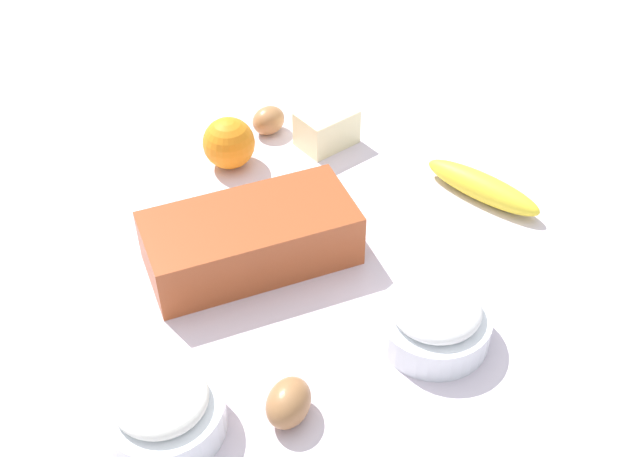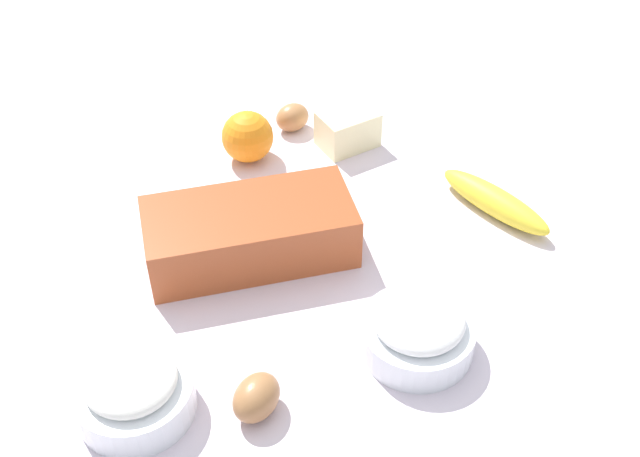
{
  "view_description": "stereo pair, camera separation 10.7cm",
  "coord_description": "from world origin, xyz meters",
  "px_view_note": "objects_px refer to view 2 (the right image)",
  "views": [
    {
      "loc": [
        0.3,
        0.74,
        0.76
      ],
      "look_at": [
        0.0,
        0.0,
        0.04
      ],
      "focal_mm": 44.28,
      "sensor_mm": 36.0,
      "label": 1
    },
    {
      "loc": [
        0.19,
        0.78,
        0.76
      ],
      "look_at": [
        0.0,
        0.0,
        0.04
      ],
      "focal_mm": 44.28,
      "sensor_mm": 36.0,
      "label": 2
    }
  ],
  "objects_px": {
    "flour_bowl": "(133,390)",
    "sugar_bowl": "(418,330)",
    "egg_near_butter": "(256,397)",
    "egg_beside_bowl": "(292,117)",
    "orange_fruit": "(248,137)",
    "butter_block": "(348,129)",
    "loaf_pan": "(250,231)",
    "banana": "(495,201)"
  },
  "relations": [
    {
      "from": "sugar_bowl",
      "to": "egg_beside_bowl",
      "type": "relative_size",
      "value": 2.41
    },
    {
      "from": "loaf_pan",
      "to": "orange_fruit",
      "type": "height_order",
      "value": "orange_fruit"
    },
    {
      "from": "sugar_bowl",
      "to": "egg_beside_bowl",
      "type": "height_order",
      "value": "sugar_bowl"
    },
    {
      "from": "flour_bowl",
      "to": "sugar_bowl",
      "type": "xyz_separation_m",
      "value": [
        -0.34,
        -0.01,
        -0.0
      ]
    },
    {
      "from": "loaf_pan",
      "to": "egg_near_butter",
      "type": "distance_m",
      "value": 0.26
    },
    {
      "from": "banana",
      "to": "orange_fruit",
      "type": "height_order",
      "value": "orange_fruit"
    },
    {
      "from": "flour_bowl",
      "to": "egg_beside_bowl",
      "type": "height_order",
      "value": "flour_bowl"
    },
    {
      "from": "loaf_pan",
      "to": "banana",
      "type": "distance_m",
      "value": 0.36
    },
    {
      "from": "egg_near_butter",
      "to": "egg_beside_bowl",
      "type": "xyz_separation_m",
      "value": [
        -0.16,
        -0.54,
        -0.0
      ]
    },
    {
      "from": "flour_bowl",
      "to": "butter_block",
      "type": "bearing_deg",
      "value": -130.23
    },
    {
      "from": "egg_near_butter",
      "to": "egg_beside_bowl",
      "type": "height_order",
      "value": "egg_near_butter"
    },
    {
      "from": "egg_near_butter",
      "to": "orange_fruit",
      "type": "bearing_deg",
      "value": -99.06
    },
    {
      "from": "egg_near_butter",
      "to": "egg_beside_bowl",
      "type": "bearing_deg",
      "value": -106.65
    },
    {
      "from": "sugar_bowl",
      "to": "loaf_pan",
      "type": "bearing_deg",
      "value": -52.46
    },
    {
      "from": "butter_block",
      "to": "egg_beside_bowl",
      "type": "distance_m",
      "value": 0.1
    },
    {
      "from": "flour_bowl",
      "to": "sugar_bowl",
      "type": "height_order",
      "value": "same"
    },
    {
      "from": "egg_near_butter",
      "to": "banana",
      "type": "bearing_deg",
      "value": -147.13
    },
    {
      "from": "butter_block",
      "to": "egg_beside_bowl",
      "type": "height_order",
      "value": "butter_block"
    },
    {
      "from": "flour_bowl",
      "to": "banana",
      "type": "xyz_separation_m",
      "value": [
        -0.53,
        -0.22,
        -0.01
      ]
    },
    {
      "from": "flour_bowl",
      "to": "egg_near_butter",
      "type": "height_order",
      "value": "flour_bowl"
    },
    {
      "from": "orange_fruit",
      "to": "egg_near_butter",
      "type": "distance_m",
      "value": 0.49
    },
    {
      "from": "loaf_pan",
      "to": "orange_fruit",
      "type": "bearing_deg",
      "value": -99.64
    },
    {
      "from": "sugar_bowl",
      "to": "orange_fruit",
      "type": "bearing_deg",
      "value": -73.48
    },
    {
      "from": "egg_beside_bowl",
      "to": "butter_block",
      "type": "bearing_deg",
      "value": 139.58
    },
    {
      "from": "flour_bowl",
      "to": "banana",
      "type": "relative_size",
      "value": 0.72
    },
    {
      "from": "sugar_bowl",
      "to": "egg_beside_bowl",
      "type": "xyz_separation_m",
      "value": [
        0.04,
        -0.5,
        -0.01
      ]
    },
    {
      "from": "orange_fruit",
      "to": "butter_block",
      "type": "bearing_deg",
      "value": 178.68
    },
    {
      "from": "egg_beside_bowl",
      "to": "egg_near_butter",
      "type": "bearing_deg",
      "value": 73.35
    },
    {
      "from": "orange_fruit",
      "to": "egg_beside_bowl",
      "type": "relative_size",
      "value": 1.41
    },
    {
      "from": "flour_bowl",
      "to": "egg_near_butter",
      "type": "xyz_separation_m",
      "value": [
        -0.13,
        0.04,
        -0.01
      ]
    },
    {
      "from": "butter_block",
      "to": "flour_bowl",
      "type": "bearing_deg",
      "value": 49.77
    },
    {
      "from": "butter_block",
      "to": "egg_near_butter",
      "type": "height_order",
      "value": "butter_block"
    },
    {
      "from": "butter_block",
      "to": "loaf_pan",
      "type": "bearing_deg",
      "value": 47.55
    },
    {
      "from": "loaf_pan",
      "to": "sugar_bowl",
      "type": "bearing_deg",
      "value": 127.18
    },
    {
      "from": "flour_bowl",
      "to": "sugar_bowl",
      "type": "relative_size",
      "value": 0.98
    },
    {
      "from": "flour_bowl",
      "to": "banana",
      "type": "distance_m",
      "value": 0.58
    },
    {
      "from": "orange_fruit",
      "to": "egg_near_butter",
      "type": "xyz_separation_m",
      "value": [
        0.08,
        0.48,
        -0.02
      ]
    },
    {
      "from": "butter_block",
      "to": "egg_near_butter",
      "type": "xyz_separation_m",
      "value": [
        0.24,
        0.47,
        -0.01
      ]
    },
    {
      "from": "banana",
      "to": "egg_beside_bowl",
      "type": "relative_size",
      "value": 3.28
    },
    {
      "from": "orange_fruit",
      "to": "butter_block",
      "type": "distance_m",
      "value": 0.16
    },
    {
      "from": "butter_block",
      "to": "egg_near_butter",
      "type": "distance_m",
      "value": 0.53
    },
    {
      "from": "sugar_bowl",
      "to": "banana",
      "type": "height_order",
      "value": "sugar_bowl"
    }
  ]
}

